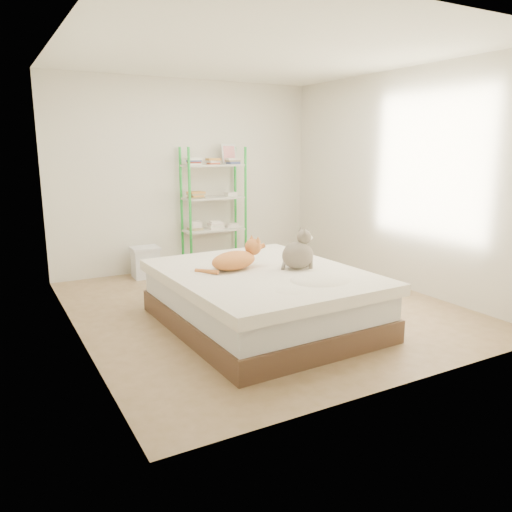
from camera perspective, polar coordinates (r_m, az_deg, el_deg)
room at (r=5.21m, az=0.63°, el=7.96°), size 3.81×4.21×2.61m
bed at (r=4.84m, az=0.69°, el=-4.82°), size 1.77×2.19×0.54m
orange_cat at (r=4.78m, az=-2.56°, el=-0.24°), size 0.62×0.41×0.23m
grey_cat at (r=4.82m, az=4.80°, el=0.77°), size 0.37×0.32×0.39m
shelf_unit at (r=7.07m, az=-4.79°, el=5.64°), size 0.88×0.36×1.74m
cardboard_box at (r=6.00m, az=-1.07°, el=-2.54°), size 0.57×0.60×0.36m
white_bin at (r=6.76m, az=-12.52°, el=-0.67°), size 0.36×0.32×0.41m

